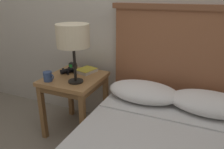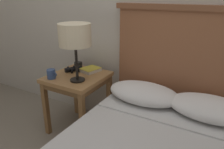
% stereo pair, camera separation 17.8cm
% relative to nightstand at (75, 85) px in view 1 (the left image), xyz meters
% --- Properties ---
extents(nightstand, '(0.50, 0.52, 0.57)m').
position_rel_nightstand_xyz_m(nightstand, '(0.00, 0.00, 0.00)').
color(nightstand, '#AD7A47').
rests_on(nightstand, ground_plane).
extents(table_lamp, '(0.27, 0.27, 0.50)m').
position_rel_nightstand_xyz_m(table_lamp, '(0.08, -0.10, 0.48)').
color(table_lamp, black).
rests_on(table_lamp, nightstand).
extents(book_on_nightstand, '(0.19, 0.21, 0.04)m').
position_rel_nightstand_xyz_m(book_on_nightstand, '(0.04, 0.15, 0.10)').
color(book_on_nightstand, silver).
rests_on(book_on_nightstand, nightstand).
extents(binoculars_pair, '(0.16, 0.16, 0.05)m').
position_rel_nightstand_xyz_m(binoculars_pair, '(-0.11, 0.07, 0.11)').
color(binoculars_pair, black).
rests_on(binoculars_pair, nightstand).
extents(coffee_mug, '(0.10, 0.08, 0.08)m').
position_rel_nightstand_xyz_m(coffee_mug, '(-0.15, -0.18, 0.13)').
color(coffee_mug, '#334C84').
rests_on(coffee_mug, nightstand).
extents(alarm_clock, '(0.07, 0.05, 0.06)m').
position_rel_nightstand_xyz_m(alarm_clock, '(-0.14, 0.19, 0.11)').
color(alarm_clock, black).
rests_on(alarm_clock, nightstand).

